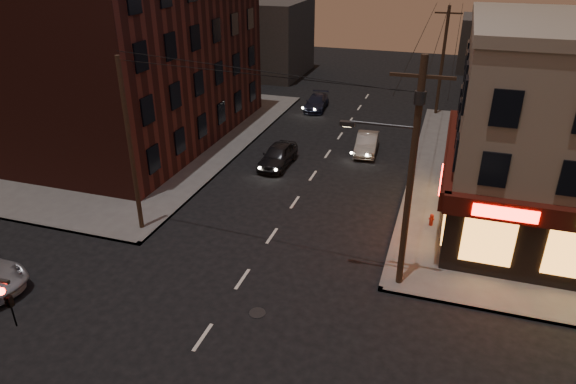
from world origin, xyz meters
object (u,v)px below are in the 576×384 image
at_px(fire_hydrant, 432,219).
at_px(sedan_mid, 367,143).
at_px(sedan_near, 278,155).
at_px(sedan_far, 316,103).

bearing_deg(fire_hydrant, sedan_mid, 118.17).
distance_m(sedan_near, sedan_far, 13.43).
height_order(sedan_far, fire_hydrant, sedan_far).
height_order(sedan_near, sedan_mid, sedan_near).
relative_size(sedan_near, fire_hydrant, 6.52).
xyz_separation_m(sedan_near, sedan_mid, (5.31, 4.29, -0.06)).
relative_size(sedan_near, sedan_mid, 1.05).
distance_m(sedan_mid, sedan_far, 11.03).
bearing_deg(sedan_near, sedan_far, 94.82).
bearing_deg(sedan_far, sedan_mid, -59.74).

